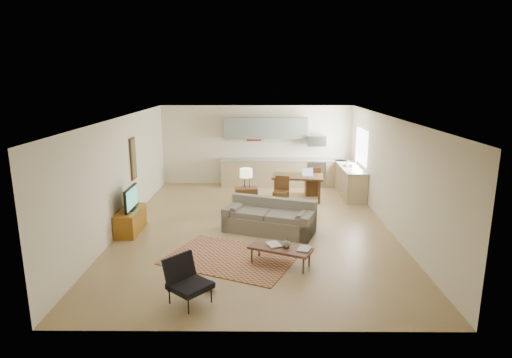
{
  "coord_description": "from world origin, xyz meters",
  "views": [
    {
      "loc": [
        0.07,
        -10.06,
        3.61
      ],
      "look_at": [
        0.0,
        0.3,
        1.15
      ],
      "focal_mm": 30.0,
      "sensor_mm": 36.0,
      "label": 1
    }
  ],
  "objects_px": {
    "tv_credenza": "(131,221)",
    "armchair": "(190,281)",
    "console_table": "(246,200)",
    "dining_table": "(297,188)",
    "sofa": "(269,217)",
    "coffee_table": "(280,256)"
  },
  "relations": [
    {
      "from": "armchair",
      "to": "dining_table",
      "type": "height_order",
      "value": "armchair"
    },
    {
      "from": "coffee_table",
      "to": "dining_table",
      "type": "relative_size",
      "value": 0.82
    },
    {
      "from": "console_table",
      "to": "armchair",
      "type": "bearing_deg",
      "value": -106.82
    },
    {
      "from": "armchair",
      "to": "dining_table",
      "type": "relative_size",
      "value": 0.51
    },
    {
      "from": "sofa",
      "to": "coffee_table",
      "type": "relative_size",
      "value": 1.79
    },
    {
      "from": "armchair",
      "to": "tv_credenza",
      "type": "bearing_deg",
      "value": 71.73
    },
    {
      "from": "sofa",
      "to": "coffee_table",
      "type": "xyz_separation_m",
      "value": [
        0.18,
        -1.85,
        -0.2
      ]
    },
    {
      "from": "tv_credenza",
      "to": "armchair",
      "type": "bearing_deg",
      "value": -59.63
    },
    {
      "from": "sofa",
      "to": "coffee_table",
      "type": "distance_m",
      "value": 1.86
    },
    {
      "from": "armchair",
      "to": "console_table",
      "type": "height_order",
      "value": "armchair"
    },
    {
      "from": "coffee_table",
      "to": "armchair",
      "type": "distance_m",
      "value": 2.15
    },
    {
      "from": "sofa",
      "to": "console_table",
      "type": "relative_size",
      "value": 3.21
    },
    {
      "from": "sofa",
      "to": "armchair",
      "type": "height_order",
      "value": "same"
    },
    {
      "from": "coffee_table",
      "to": "dining_table",
      "type": "height_order",
      "value": "dining_table"
    },
    {
      "from": "coffee_table",
      "to": "console_table",
      "type": "relative_size",
      "value": 1.79
    },
    {
      "from": "coffee_table",
      "to": "tv_credenza",
      "type": "bearing_deg",
      "value": 176.71
    },
    {
      "from": "console_table",
      "to": "dining_table",
      "type": "distance_m",
      "value": 1.91
    },
    {
      "from": "tv_credenza",
      "to": "dining_table",
      "type": "xyz_separation_m",
      "value": [
        4.23,
        2.75,
        0.1
      ]
    },
    {
      "from": "armchair",
      "to": "console_table",
      "type": "relative_size",
      "value": 1.12
    },
    {
      "from": "sofa",
      "to": "dining_table",
      "type": "distance_m",
      "value": 2.9
    },
    {
      "from": "sofa",
      "to": "console_table",
      "type": "distance_m",
      "value": 1.68
    },
    {
      "from": "tv_credenza",
      "to": "console_table",
      "type": "xyz_separation_m",
      "value": [
        2.73,
        1.57,
        0.07
      ]
    }
  ]
}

